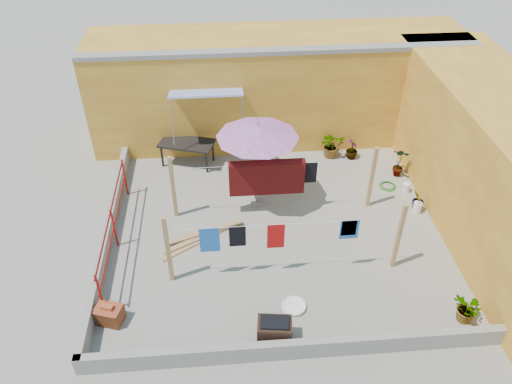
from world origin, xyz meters
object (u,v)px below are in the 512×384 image
(outdoor_table, at_px, (187,144))
(green_hose, at_px, (388,186))
(brazier, at_px, (274,331))
(patio_umbrella, at_px, (257,132))
(white_basin, at_px, (294,306))
(water_jug_b, at_px, (406,187))
(brick_stack, at_px, (109,314))
(plant_back_a, at_px, (332,145))
(water_jug_a, at_px, (417,207))

(outdoor_table, xyz_separation_m, green_hose, (5.52, -1.61, -0.62))
(brazier, bearing_deg, outdoor_table, 106.08)
(patio_umbrella, distance_m, white_basin, 4.18)
(brazier, xyz_separation_m, water_jug_b, (4.12, 4.50, -0.16))
(green_hose, bearing_deg, brick_stack, -150.24)
(white_basin, height_order, water_jug_b, water_jug_b)
(brazier, bearing_deg, brick_stack, 167.04)
(patio_umbrella, distance_m, plant_back_a, 3.63)
(water_jug_b, bearing_deg, white_basin, -134.21)
(water_jug_b, bearing_deg, water_jug_a, -90.00)
(white_basin, bearing_deg, brazier, -122.77)
(patio_umbrella, height_order, water_jug_a, patio_umbrella)
(outdoor_table, relative_size, water_jug_b, 5.58)
(brick_stack, height_order, water_jug_a, brick_stack)
(brazier, bearing_deg, patio_umbrella, 89.55)
(patio_umbrella, height_order, green_hose, patio_umbrella)
(green_hose, bearing_deg, plant_back_a, 127.39)
(brazier, bearing_deg, green_hose, 52.12)
(brazier, relative_size, white_basin, 1.37)
(outdoor_table, height_order, water_jug_a, outdoor_table)
(brick_stack, bearing_deg, outdoor_table, 75.48)
(outdoor_table, relative_size, plant_back_a, 2.15)
(white_basin, bearing_deg, outdoor_table, 112.73)
(brick_stack, xyz_separation_m, water_jug_b, (7.40, 3.74, -0.07))
(patio_umbrella, xyz_separation_m, brick_stack, (-3.32, -3.58, -1.99))
(brazier, bearing_deg, plant_back_a, 69.24)
(white_basin, bearing_deg, brick_stack, -179.61)
(brazier, height_order, water_jug_b, brazier)
(water_jug_b, relative_size, green_hose, 0.66)
(water_jug_b, bearing_deg, patio_umbrella, -177.76)
(outdoor_table, relative_size, brazier, 2.38)
(patio_umbrella, relative_size, plant_back_a, 3.08)
(plant_back_a, bearing_deg, water_jug_a, -58.73)
(water_jug_a, relative_size, plant_back_a, 0.44)
(patio_umbrella, relative_size, white_basin, 4.65)
(patio_umbrella, xyz_separation_m, water_jug_a, (4.08, -0.72, -2.03))
(patio_umbrella, height_order, brazier, patio_umbrella)
(water_jug_b, distance_m, green_hose, 0.50)
(brick_stack, height_order, green_hose, brick_stack)
(water_jug_a, bearing_deg, outdoor_table, 155.27)
(patio_umbrella, bearing_deg, water_jug_b, 2.24)
(water_jug_b, xyz_separation_m, green_hose, (-0.42, 0.25, -0.10))
(brick_stack, relative_size, green_hose, 1.36)
(white_basin, bearing_deg, plant_back_a, 71.11)
(brick_stack, distance_m, water_jug_b, 8.29)
(patio_umbrella, xyz_separation_m, brazier, (-0.03, -4.34, -1.90))
(brick_stack, relative_size, brazier, 0.87)
(brick_stack, distance_m, plant_back_a, 8.03)
(patio_umbrella, distance_m, green_hose, 4.27)
(white_basin, relative_size, water_jug_b, 1.72)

